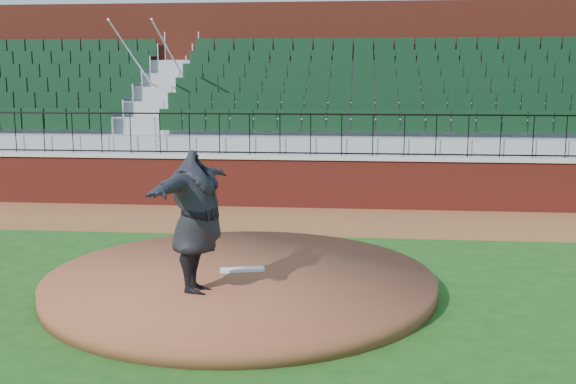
{
  "coord_description": "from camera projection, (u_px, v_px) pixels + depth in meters",
  "views": [
    {
      "loc": [
        1.16,
        -9.93,
        3.23
      ],
      "look_at": [
        0.0,
        1.5,
        1.3
      ],
      "focal_mm": 43.39,
      "sensor_mm": 36.0,
      "label": 1
    }
  ],
  "objects": [
    {
      "name": "ground",
      "position": [
        278.0,
        294.0,
        10.4
      ],
      "size": [
        90.0,
        90.0,
        0.0
      ],
      "primitive_type": "plane",
      "color": "#1B4915",
      "rests_on": "ground"
    },
    {
      "name": "pitcher",
      "position": [
        197.0,
        222.0,
        9.54
      ],
      "size": [
        1.03,
        2.52,
        1.99
      ],
      "primitive_type": "imported",
      "rotation": [
        0.0,
        0.0,
        1.42
      ],
      "color": "black",
      "rests_on": "pitchers_mound"
    },
    {
      "name": "wall_railing",
      "position": [
        311.0,
        135.0,
        16.97
      ],
      "size": [
        34.0,
        0.05,
        1.0
      ],
      "primitive_type": null,
      "color": "black",
      "rests_on": "wall_cap"
    },
    {
      "name": "seating_stands",
      "position": [
        317.0,
        109.0,
        19.56
      ],
      "size": [
        34.0,
        5.1,
        4.6
      ],
      "primitive_type": null,
      "color": "gray",
      "rests_on": "ground"
    },
    {
      "name": "warning_track",
      "position": [
        305.0,
        220.0,
        15.69
      ],
      "size": [
        34.0,
        3.2,
        0.01
      ],
      "primitive_type": "cube",
      "color": "brown",
      "rests_on": "ground"
    },
    {
      "name": "concourse_wall",
      "position": [
        323.0,
        91.0,
        22.23
      ],
      "size": [
        34.0,
        0.5,
        5.5
      ],
      "primitive_type": "cube",
      "color": "maroon",
      "rests_on": "ground"
    },
    {
      "name": "pitchers_mound",
      "position": [
        241.0,
        282.0,
        10.58
      ],
      "size": [
        5.88,
        5.88,
        0.25
      ],
      "primitive_type": "cylinder",
      "color": "brown",
      "rests_on": "ground"
    },
    {
      "name": "pitching_rubber",
      "position": [
        242.0,
        270.0,
        10.72
      ],
      "size": [
        0.7,
        0.33,
        0.05
      ],
      "primitive_type": "cube",
      "rotation": [
        0.0,
        0.0,
        0.25
      ],
      "color": "white",
      "rests_on": "pitchers_mound"
    },
    {
      "name": "field_wall",
      "position": [
        310.0,
        183.0,
        17.16
      ],
      "size": [
        34.0,
        0.35,
        1.2
      ],
      "primitive_type": "cube",
      "color": "maroon",
      "rests_on": "ground"
    },
    {
      "name": "wall_cap",
      "position": [
        311.0,
        157.0,
        17.06
      ],
      "size": [
        34.0,
        0.45,
        0.1
      ],
      "primitive_type": "cube",
      "color": "#B7B7B7",
      "rests_on": "field_wall"
    }
  ]
}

